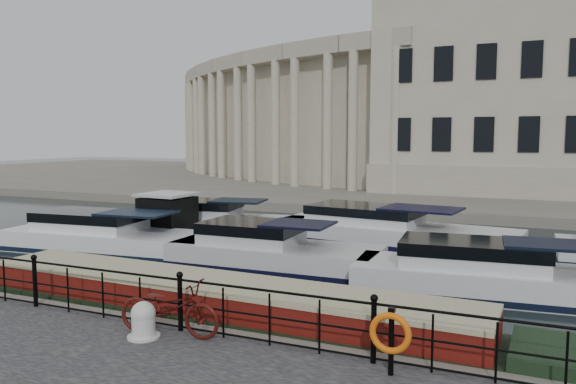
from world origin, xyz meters
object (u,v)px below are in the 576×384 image
at_px(life_ring_post, 390,334).
at_px(narrowboat, 214,315).
at_px(mooring_bollard, 143,321).
at_px(harbour_hut, 168,220).
at_px(bicycle, 169,308).

height_order(life_ring_post, narrowboat, life_ring_post).
distance_m(mooring_bollard, life_ring_post, 4.85).
relative_size(mooring_bollard, harbour_hut, 0.25).
xyz_separation_m(mooring_bollard, harbour_hut, (-7.07, 10.55, 0.07)).
bearing_deg(harbour_hut, bicycle, -50.95).
xyz_separation_m(narrowboat, harbour_hut, (-7.30, 8.35, 0.59)).
bearing_deg(life_ring_post, bicycle, 178.73).
bearing_deg(bicycle, life_ring_post, -98.60).
distance_m(bicycle, mooring_bollard, 0.54).
relative_size(bicycle, life_ring_post, 1.87).
bearing_deg(narrowboat, life_ring_post, -21.93).
bearing_deg(mooring_bollard, life_ring_post, 2.21).
bearing_deg(harbour_hut, life_ring_post, -38.07).
distance_m(bicycle, narrowboat, 2.06).
bearing_deg(life_ring_post, narrowboat, 156.30).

